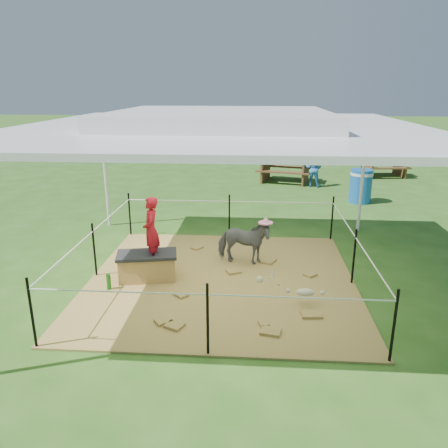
# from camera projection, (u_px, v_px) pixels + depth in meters

# --- Properties ---
(ground) EXTENTS (90.00, 90.00, 0.00)m
(ground) POSITION_uv_depth(u_px,v_px,m) (222.00, 280.00, 7.68)
(ground) COLOR #2D5919
(ground) RESTS_ON ground
(hay_patch) EXTENTS (4.60, 4.60, 0.03)m
(hay_patch) POSITION_uv_depth(u_px,v_px,m) (222.00, 279.00, 7.68)
(hay_patch) COLOR brown
(hay_patch) RESTS_ON ground
(canopy_tent) EXTENTS (6.30, 6.30, 2.90)m
(canopy_tent) POSITION_uv_depth(u_px,v_px,m) (221.00, 124.00, 6.87)
(canopy_tent) COLOR silver
(canopy_tent) RESTS_ON ground
(rope_fence) EXTENTS (4.54, 4.54, 1.00)m
(rope_fence) POSITION_uv_depth(u_px,v_px,m) (222.00, 246.00, 7.49)
(rope_fence) COLOR black
(rope_fence) RESTS_ON ground
(straw_bale) EXTENTS (1.03, 0.66, 0.43)m
(straw_bale) POSITION_uv_depth(u_px,v_px,m) (147.00, 267.00, 7.61)
(straw_bale) COLOR olive
(straw_bale) RESTS_ON hay_patch
(dark_cloth) EXTENTS (1.11, 0.72, 0.05)m
(dark_cloth) POSITION_uv_depth(u_px,v_px,m) (147.00, 255.00, 7.54)
(dark_cloth) COLOR black
(dark_cloth) RESTS_ON straw_bale
(woman) EXTENTS (0.35, 0.46, 1.15)m
(woman) POSITION_uv_depth(u_px,v_px,m) (151.00, 225.00, 7.36)
(woman) COLOR #AF111F
(woman) RESTS_ON straw_bale
(green_bottle) EXTENTS (0.09, 0.09, 0.27)m
(green_bottle) POSITION_uv_depth(u_px,v_px,m) (109.00, 282.00, 7.24)
(green_bottle) COLOR #176917
(green_bottle) RESTS_ON hay_patch
(pony) EXTENTS (1.06, 0.58, 0.86)m
(pony) POSITION_uv_depth(u_px,v_px,m) (243.00, 242.00, 8.21)
(pony) COLOR #4F4F54
(pony) RESTS_ON hay_patch
(pink_hat) EXTENTS (0.27, 0.27, 0.12)m
(pink_hat) POSITION_uv_depth(u_px,v_px,m) (244.00, 217.00, 8.06)
(pink_hat) COLOR pink
(pink_hat) RESTS_ON pony
(foal) EXTENTS (0.85, 0.48, 0.47)m
(foal) POSITION_uv_depth(u_px,v_px,m) (305.00, 291.00, 6.69)
(foal) COLOR #C8BA92
(foal) RESTS_ON hay_patch
(trash_barrel) EXTENTS (0.75, 0.75, 0.97)m
(trash_barrel) POSITION_uv_depth(u_px,v_px,m) (361.00, 186.00, 12.69)
(trash_barrel) COLOR #175AB1
(trash_barrel) RESTS_ON ground
(picnic_table_near) EXTENTS (2.12, 1.75, 0.77)m
(picnic_table_near) POSITION_uv_depth(u_px,v_px,m) (285.00, 171.00, 15.50)
(picnic_table_near) COLOR brown
(picnic_table_near) RESTS_ON ground
(picnic_table_far) EXTENTS (1.75, 1.36, 0.68)m
(picnic_table_far) POSITION_uv_depth(u_px,v_px,m) (383.00, 167.00, 16.46)
(picnic_table_far) COLOR brown
(picnic_table_far) RESTS_ON ground
(distant_person) EXTENTS (0.74, 0.67, 1.24)m
(distant_person) POSITION_uv_depth(u_px,v_px,m) (314.00, 168.00, 14.71)
(distant_person) COLOR #377FCF
(distant_person) RESTS_ON ground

